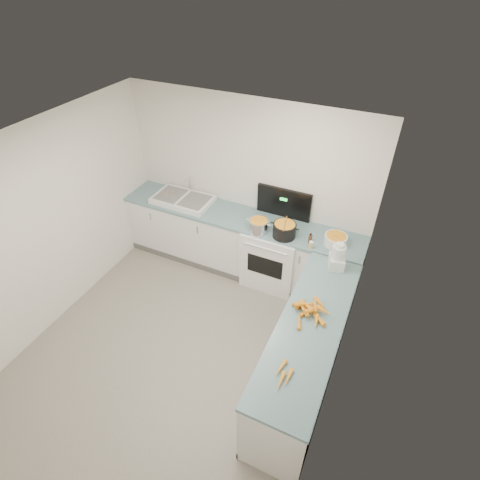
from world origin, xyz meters
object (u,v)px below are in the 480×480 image
at_px(sink, 183,199).
at_px(spice_jar, 311,246).
at_px(stove, 273,253).
at_px(mixing_bowl, 335,240).
at_px(black_pot, 284,231).
at_px(steel_pot, 259,226).
at_px(food_processor, 337,257).
at_px(extract_bottle, 310,239).

xyz_separation_m(sink, spice_jar, (2.01, -0.26, 0.01)).
xyz_separation_m(stove, mixing_bowl, (0.81, -0.03, 0.53)).
bearing_deg(mixing_bowl, black_pot, -169.65).
height_order(sink, steel_pot, sink).
relative_size(steel_pot, food_processor, 0.74).
height_order(stove, food_processor, stove).
bearing_deg(spice_jar, mixing_bowl, 40.00).
relative_size(black_pot, extract_bottle, 2.52).
xyz_separation_m(steel_pot, mixing_bowl, (0.98, 0.15, -0.01)).
distance_m(stove, food_processor, 1.19).
bearing_deg(black_pot, spice_jar, -13.73).
relative_size(sink, steel_pot, 3.35).
bearing_deg(sink, spice_jar, -7.27).
xyz_separation_m(black_pot, mixing_bowl, (0.64, 0.12, -0.02)).
relative_size(stove, black_pot, 4.59).
distance_m(black_pot, food_processor, 0.81).
xyz_separation_m(stove, steel_pot, (-0.17, -0.18, 0.54)).
relative_size(sink, mixing_bowl, 3.06).
bearing_deg(steel_pot, spice_jar, -4.73).
bearing_deg(extract_bottle, food_processor, -37.67).
height_order(stove, spice_jar, stove).
bearing_deg(sink, steel_pot, -8.70).
bearing_deg(spice_jar, extract_bottle, 112.41).
relative_size(sink, food_processor, 2.50).
distance_m(mixing_bowl, food_processor, 0.44).
bearing_deg(steel_pot, extract_bottle, 4.02).
height_order(stove, extract_bottle, stove).
xyz_separation_m(black_pot, extract_bottle, (0.34, 0.01, -0.03)).
height_order(steel_pot, black_pot, black_pot).
distance_m(steel_pot, mixing_bowl, 0.99).
relative_size(mixing_bowl, extract_bottle, 2.39).
xyz_separation_m(spice_jar, food_processor, (0.36, -0.20, 0.10)).
bearing_deg(steel_pot, black_pot, 5.69).
relative_size(sink, extract_bottle, 7.31).
relative_size(sink, spice_jar, 9.87).
xyz_separation_m(extract_bottle, food_processor, (0.41, -0.31, 0.09)).
bearing_deg(black_pot, extract_bottle, 2.35).
xyz_separation_m(mixing_bowl, spice_jar, (-0.25, -0.21, -0.02)).
bearing_deg(spice_jar, food_processor, -29.58).
height_order(stove, black_pot, stove).
relative_size(stove, spice_jar, 15.61).
bearing_deg(black_pot, stove, 139.54).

